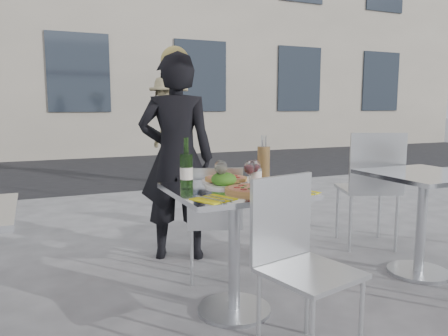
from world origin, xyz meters
name	(u,v)px	position (x,y,z in m)	size (l,w,h in m)	color
ground	(234,311)	(0.00, 0.00, 0.00)	(80.00, 80.00, 0.00)	slate
street_asphalt	(94,170)	(0.00, 6.50, 0.00)	(24.00, 5.00, 0.00)	black
main_table	(234,224)	(0.00, 0.00, 0.54)	(0.72, 0.72, 0.75)	#B7BABF
side_table_right	(423,202)	(1.50, 0.00, 0.54)	(0.72, 0.72, 0.75)	#B7BABF
chair_far	(214,214)	(0.07, 0.47, 0.48)	(0.48, 0.49, 0.82)	silver
chair_near	(297,251)	(0.10, -0.51, 0.52)	(0.48, 0.49, 0.88)	silver
side_chair_rfar	(371,180)	(1.57, 0.60, 0.60)	(0.60, 0.61, 1.01)	silver
woman_diner	(176,158)	(-0.01, 1.06, 0.82)	(0.60, 0.39, 1.63)	black
pedestrian_b	(170,130)	(0.92, 4.37, 0.85)	(1.10, 0.63, 1.71)	#958860
pizza_near	(252,189)	(0.05, -0.11, 0.76)	(0.30, 0.30, 0.02)	tan
pizza_far	(226,180)	(0.04, 0.21, 0.77)	(0.31, 0.31, 0.03)	white
salad_plate	(224,181)	(-0.03, 0.08, 0.79)	(0.22, 0.22, 0.09)	white
wine_bottle	(186,169)	(-0.26, 0.10, 0.86)	(0.07, 0.08, 0.29)	#29541F
carafe	(264,163)	(0.28, 0.16, 0.87)	(0.08, 0.08, 0.29)	tan
sugar_shaker	(256,177)	(0.16, 0.03, 0.80)	(0.06, 0.06, 0.11)	white
wineglass_white_a	(222,169)	(-0.06, 0.06, 0.86)	(0.07, 0.07, 0.16)	white
wineglass_white_b	(220,168)	(-0.05, 0.10, 0.86)	(0.07, 0.07, 0.16)	white
wineglass_red_a	(250,168)	(0.11, 0.02, 0.86)	(0.07, 0.07, 0.16)	white
wineglass_red_b	(255,168)	(0.14, 0.02, 0.86)	(0.07, 0.07, 0.16)	white
napkin_left	(214,199)	(-0.22, -0.23, 0.75)	(0.24, 0.24, 0.01)	#F8F115
napkin_right	(298,192)	(0.27, -0.25, 0.75)	(0.22, 0.22, 0.01)	#F8F115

